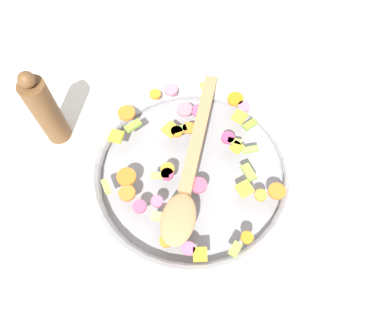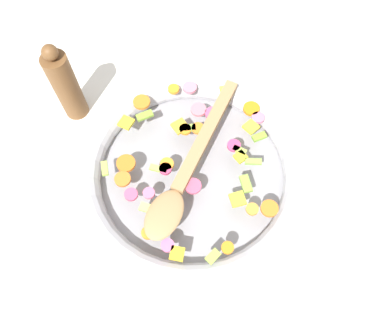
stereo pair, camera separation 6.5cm
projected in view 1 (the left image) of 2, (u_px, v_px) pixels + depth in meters
ground_plane at (192, 176)px, 0.69m from camera, size 4.00×4.00×0.00m
skillet at (192, 171)px, 0.67m from camera, size 0.43×0.43×0.05m
chopped_vegetables at (189, 154)px, 0.66m from camera, size 0.35×0.32×0.01m
wooden_spoon at (190, 172)px, 0.63m from camera, size 0.23×0.29×0.01m
pepper_mill at (46, 110)px, 0.66m from camera, size 0.05×0.05×0.18m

